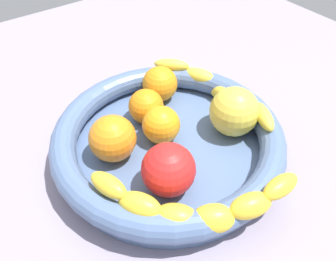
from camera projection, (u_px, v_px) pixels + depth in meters
kitchen_counter at (168, 161)px, 54.27cm from camera, size 120.00×120.00×3.00cm
fruit_bowl at (168, 141)px, 51.13cm from camera, size 33.88×33.88×5.89cm
banana_draped_left at (221, 90)px, 57.00cm from camera, size 24.96×9.39×5.19cm
banana_draped_right at (195, 207)px, 40.11cm from camera, size 16.66×20.95×4.98cm
orange_front at (113, 138)px, 48.01cm from camera, size 6.70×6.70×6.70cm
orange_mid_left at (146, 106)px, 54.00cm from camera, size 5.52×5.52×5.52cm
orange_mid_right at (163, 124)px, 50.93cm from camera, size 5.68×5.68×5.68cm
orange_rear at (160, 84)px, 57.99cm from camera, size 5.91×5.91×5.91cm
tomato_red at (168, 170)px, 43.71cm from camera, size 7.04×7.04×7.04cm
apple_yellow at (234, 111)px, 51.57cm from camera, size 7.51×7.51×7.51cm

